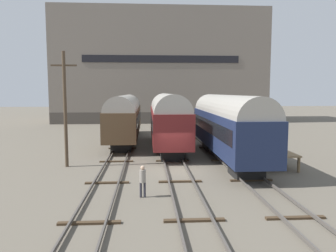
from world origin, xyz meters
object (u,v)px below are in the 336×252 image
at_px(train_car_brown, 125,115).
at_px(train_car_maroon, 168,118).
at_px(bench, 266,143).
at_px(utility_pole, 65,108).
at_px(person_worker, 143,178).
at_px(train_car_navy, 227,123).

distance_m(train_car_brown, train_car_maroon, 6.53).
height_order(bench, utility_pole, utility_pole).
bearing_deg(person_worker, bench, 38.67).
relative_size(train_car_navy, bench, 11.30).
bearing_deg(bench, person_worker, -141.33).
bearing_deg(bench, train_car_maroon, 134.15).
distance_m(train_car_brown, person_worker, 19.67).
bearing_deg(train_car_maroon, train_car_brown, 131.99).
distance_m(train_car_maroon, utility_pole, 10.76).
bearing_deg(train_car_navy, utility_pole, -172.55).
distance_m(train_car_navy, person_worker, 11.27).
bearing_deg(bench, utility_pole, -179.85).
relative_size(person_worker, utility_pole, 0.20).
bearing_deg(train_car_brown, person_worker, -83.68).
xyz_separation_m(train_car_maroon, person_worker, (-2.21, -14.60, -1.96)).
bearing_deg(utility_pole, bench, 0.15).
relative_size(bench, person_worker, 0.84).
height_order(train_car_brown, train_car_navy, train_car_navy).
height_order(train_car_navy, bench, train_car_navy).
height_order(train_car_maroon, train_car_navy, train_car_maroon).
xyz_separation_m(bench, person_worker, (-9.22, -7.38, -0.61)).
bearing_deg(utility_pole, train_car_maroon, 42.84).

